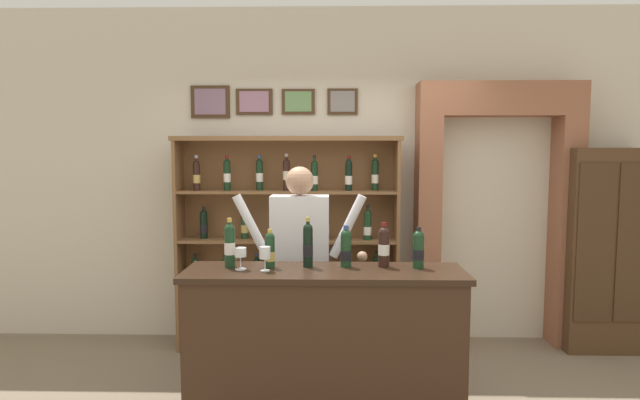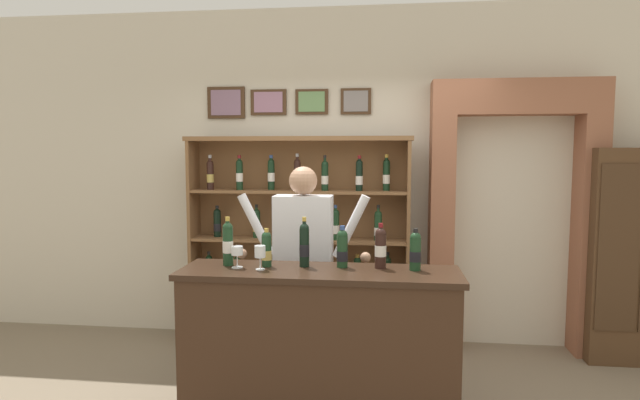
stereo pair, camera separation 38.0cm
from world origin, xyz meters
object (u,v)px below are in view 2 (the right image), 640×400
(tasting_bottle_vin_santo, at_px, (342,248))
(tasting_bottle_super_tuscan, at_px, (415,251))
(shopkeeper, at_px, (303,249))
(tasting_bottle_brunello, at_px, (381,247))
(tasting_bottle_rosso, at_px, (267,249))
(tasting_bottle_grappa, at_px, (228,243))
(wine_glass_spare, at_px, (260,252))
(wine_shelf, at_px, (299,237))
(side_cabinet, at_px, (628,255))
(wine_glass_center, at_px, (237,252))
(tasting_bottle_riserva, at_px, (304,244))
(tasting_counter, at_px, (319,345))

(tasting_bottle_vin_santo, xyz_separation_m, tasting_bottle_super_tuscan, (0.48, -0.03, 0.00))
(shopkeeper, height_order, tasting_bottle_brunello, shopkeeper)
(tasting_bottle_vin_santo, bearing_deg, tasting_bottle_rosso, -175.55)
(tasting_bottle_grappa, xyz_separation_m, wine_glass_spare, (0.25, -0.11, -0.04))
(tasting_bottle_vin_santo, relative_size, tasting_bottle_brunello, 0.93)
(wine_shelf, relative_size, shopkeeper, 1.20)
(tasting_bottle_rosso, bearing_deg, tasting_bottle_vin_santo, 4.45)
(side_cabinet, relative_size, tasting_bottle_rosso, 7.01)
(tasting_bottle_grappa, relative_size, tasting_bottle_vin_santo, 1.19)
(shopkeeper, height_order, wine_glass_center, shopkeeper)
(side_cabinet, distance_m, tasting_bottle_vin_santo, 2.70)
(tasting_bottle_riserva, bearing_deg, side_cabinet, 25.97)
(side_cabinet, height_order, tasting_bottle_riserva, side_cabinet)
(side_cabinet, bearing_deg, wine_shelf, -179.19)
(tasting_bottle_grappa, height_order, tasting_bottle_vin_santo, tasting_bottle_grappa)
(wine_glass_center, xyz_separation_m, wine_glass_spare, (0.17, -0.04, 0.01))
(side_cabinet, xyz_separation_m, tasting_bottle_riserva, (-2.63, -1.28, 0.26))
(tasting_bottle_brunello, distance_m, wine_glass_spare, 0.80)
(tasting_bottle_riserva, distance_m, tasting_bottle_super_tuscan, 0.74)
(shopkeeper, relative_size, tasting_bottle_super_tuscan, 6.09)
(shopkeeper, xyz_separation_m, wine_glass_spare, (-0.19, -0.64, 0.09))
(wine_glass_spare, bearing_deg, tasting_bottle_super_tuscan, 6.23)
(tasting_bottle_vin_santo, xyz_separation_m, wine_glass_spare, (-0.53, -0.14, -0.01))
(tasting_bottle_vin_santo, bearing_deg, tasting_bottle_riserva, -178.04)
(tasting_bottle_rosso, distance_m, tasting_bottle_brunello, 0.77)
(tasting_bottle_brunello, bearing_deg, tasting_bottle_grappa, -177.87)
(tasting_bottle_brunello, bearing_deg, wine_glass_spare, -169.56)
(wine_glass_spare, bearing_deg, side_cabinet, 25.97)
(wine_shelf, distance_m, tasting_counter, 1.47)
(wine_glass_spare, bearing_deg, tasting_bottle_brunello, 10.44)
(tasting_bottle_rosso, height_order, tasting_bottle_super_tuscan, tasting_bottle_super_tuscan)
(wine_glass_spare, bearing_deg, tasting_bottle_rosso, 78.75)
(tasting_counter, relative_size, tasting_bottle_rosso, 7.09)
(tasting_bottle_brunello, distance_m, tasting_bottle_super_tuscan, 0.23)
(wine_shelf, relative_size, tasting_bottle_riserva, 6.00)
(tasting_bottle_super_tuscan, bearing_deg, tasting_bottle_brunello, 171.38)
(wine_shelf, xyz_separation_m, tasting_bottle_grappa, (-0.29, -1.27, 0.16))
(tasting_counter, xyz_separation_m, shopkeeper, (-0.20, 0.60, 0.54))
(tasting_counter, xyz_separation_m, wine_glass_spare, (-0.39, -0.04, 0.63))
(tasting_bottle_rosso, bearing_deg, tasting_bottle_grappa, 179.29)
(wine_shelf, bearing_deg, shopkeeper, -78.11)
(side_cabinet, xyz_separation_m, tasting_bottle_rosso, (-2.88, -1.31, 0.23))
(shopkeeper, xyz_separation_m, tasting_bottle_riserva, (0.09, -0.50, 0.13))
(tasting_bottle_grappa, bearing_deg, wine_glass_center, -37.71)
(tasting_bottle_grappa, bearing_deg, wine_shelf, 77.28)
(shopkeeper, xyz_separation_m, tasting_bottle_rosso, (-0.17, -0.53, 0.10))
(tasting_bottle_riserva, bearing_deg, tasting_bottle_super_tuscan, -1.81)
(wine_glass_spare, bearing_deg, wine_shelf, 88.53)
(tasting_bottle_super_tuscan, bearing_deg, side_cabinet, 34.65)
(wine_shelf, distance_m, tasting_bottle_rosso, 1.28)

